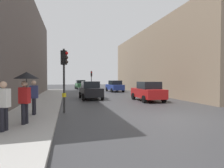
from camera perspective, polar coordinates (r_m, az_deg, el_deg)
ground_plane at (r=10.19m, az=16.64°, el=-9.90°), size 120.00×120.00×0.00m
sidewalk_kerb at (r=14.87m, az=-20.67°, el=-6.01°), size 2.76×40.00×0.16m
building_facade_right at (r=29.90m, az=20.23°, el=6.17°), size 12.00×27.37×8.93m
traffic_light_near_right at (r=11.52m, az=-14.29°, el=4.51°), size 0.45×0.36×3.79m
traffic_light_far_median at (r=31.96m, az=-6.26°, el=2.13°), size 0.25×0.43×3.38m
car_dark_suv at (r=19.06m, az=-6.52°, el=-1.86°), size 2.15×4.27×1.76m
car_blue_van at (r=29.34m, az=0.85°, el=-0.65°), size 2.27×4.32×1.76m
car_red_sedan at (r=17.38m, az=10.86°, el=-2.21°), size 2.05×4.22×1.76m
car_green_estate at (r=37.94m, az=-9.50°, el=-0.17°), size 2.26×4.32×1.76m
pedestrian_with_umbrella at (r=8.41m, az=-24.66°, el=0.24°), size 1.00×1.00×2.14m
pedestrian_with_grey_backpack at (r=10.56m, az=-22.87°, el=-3.19°), size 0.60×0.36×1.77m
pedestrian_with_black_backpack at (r=7.72m, az=-30.33°, el=-4.98°), size 0.66×0.47×1.77m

